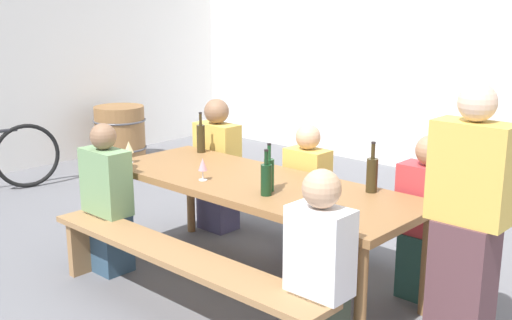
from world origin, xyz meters
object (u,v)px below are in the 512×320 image
Objects in this scene: seated_guest_near_1 at (319,276)px; seated_guest_far_1 at (307,196)px; tasting_table at (256,191)px; wine_bottle_3 at (269,174)px; wine_bottle_2 at (201,138)px; seated_guest_near_0 at (107,203)px; bench_near at (176,265)px; seated_guest_far_0 at (217,168)px; wine_bottle_0 at (266,179)px; wine_barrel at (120,134)px; seated_guest_far_2 at (426,223)px; bench_far at (319,210)px; wine_bottle_1 at (372,174)px; wine_glass_1 at (129,148)px; standing_host at (466,241)px; wine_glass_0 at (203,165)px.

seated_guest_far_1 is at bearing 40.42° from seated_guest_near_1.
wine_bottle_3 is at bearing -27.57° from tasting_table.
wine_bottle_2 is 0.30× the size of seated_guest_near_0.
seated_guest_far_0 is (-0.99, 1.32, 0.19)m from bench_near.
seated_guest_near_1 is at bearing -25.67° from wine_bottle_2.
wine_barrel is at bearing 157.16° from wine_bottle_0.
wine_bottle_2 reaches higher than bench_near.
seated_guest_far_2 is (1.93, 1.17, 0.01)m from seated_guest_near_0.
wine_bottle_0 is 1.11m from seated_guest_far_2.
seated_guest_far_1 is at bearing 90.66° from tasting_table.
seated_guest_far_0 is 0.99m from seated_guest_far_1.
bench_near is 1.47m from bench_far.
bench_near is at bearing -49.19° from wine_bottle_2.
wine_bottle_2 reaches higher than seated_guest_far_1.
wine_bottle_1 reaches higher than wine_glass_1.
wine_bottle_1 is at bearing 81.11° from seated_guest_far_0.
bench_near is at bearing -30.86° from wine_barrel.
wine_bottle_0 is 0.69m from wine_bottle_1.
wine_bottle_3 is (0.22, 0.62, 0.50)m from bench_near.
wine_bottle_0 reaches higher than wine_barrel.
bench_near is 2.04× the size of seated_guest_far_2.
seated_guest_near_0 reaches higher than wine_bottle_2.
seated_guest_near_1 reaches higher than seated_guest_near_0.
wine_barrel is (-3.69, 2.20, -0.01)m from bench_near.
wine_glass_1 is (-0.14, -0.62, -0.00)m from wine_bottle_2.
seated_guest_near_1 reaches higher than seated_guest_far_2.
bench_far is at bearing 150.03° from wine_bottle_1.
wine_barrel is at bearing 158.29° from tasting_table.
wine_bottle_1 is 0.51m from seated_guest_far_2.
seated_guest_near_0 is at bearing -91.10° from wine_bottle_2.
seated_guest_far_2 is 0.72× the size of standing_host.
seated_guest_near_1 is (0.99, -0.59, -0.14)m from tasting_table.
seated_guest_far_0 reaches higher than wine_bottle_1.
wine_bottle_3 is 1.30m from wine_glass_1.
wine_glass_1 is 0.15× the size of seated_guest_far_2.
seated_guest_near_0 reaches higher than wine_bottle_3.
bench_far is 2.04× the size of seated_guest_near_1.
bench_far is 1.47× the size of standing_host.
tasting_table is 1.53× the size of standing_host.
standing_host is (1.84, 0.14, -0.11)m from wine_glass_0.
wine_glass_1 is at bearing 156.93° from bench_near.
seated_guest_far_1 reaches higher than bench_near.
seated_guest_near_0 is 1.93m from seated_guest_near_1.
tasting_table is 7.96× the size of wine_bottle_0.
bench_far is 1.97× the size of seated_guest_far_0.
tasting_table is 1.56m from standing_host.
seated_guest_near_1 is 5.11m from wine_barrel.
bench_far is 2.05× the size of seated_guest_near_0.
bench_near is 0.76m from wine_glass_0.
wine_glass_0 is at bearing -176.30° from wine_bottle_0.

